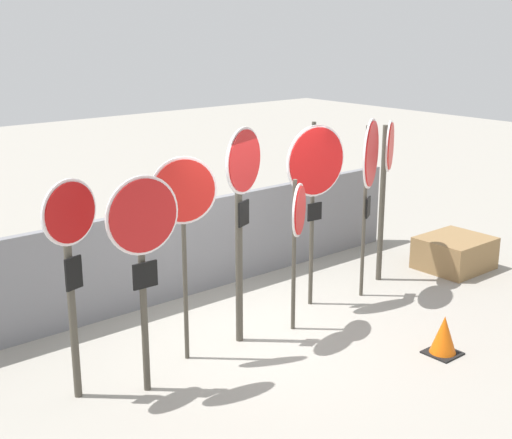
% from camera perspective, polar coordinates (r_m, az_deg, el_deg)
% --- Properties ---
extents(ground_plane, '(40.00, 40.00, 0.00)m').
position_cam_1_polar(ground_plane, '(9.21, 0.49, -8.95)').
color(ground_plane, gray).
extents(fence_back, '(8.16, 0.12, 1.36)m').
position_cam_1_polar(fence_back, '(10.21, -5.62, -2.41)').
color(fence_back, slate).
rests_on(fence_back, ground).
extents(stop_sign_0, '(0.66, 0.21, 2.36)m').
position_cam_1_polar(stop_sign_0, '(7.32, -14.62, -2.47)').
color(stop_sign_0, '#474238').
rests_on(stop_sign_0, ground).
extents(stop_sign_1, '(0.82, 0.14, 2.37)m').
position_cam_1_polar(stop_sign_1, '(7.28, -9.02, -1.67)').
color(stop_sign_1, '#474238').
rests_on(stop_sign_1, ground).
extents(stop_sign_2, '(0.72, 0.29, 2.42)m').
position_cam_1_polar(stop_sign_2, '(7.89, -5.78, 1.09)').
color(stop_sign_2, '#474238').
rests_on(stop_sign_2, ground).
extents(stop_sign_3, '(0.73, 0.32, 2.67)m').
position_cam_1_polar(stop_sign_3, '(8.34, -1.13, 1.80)').
color(stop_sign_3, '#474238').
rests_on(stop_sign_3, ground).
extents(stop_sign_4, '(0.56, 0.40, 1.97)m').
position_cam_1_polar(stop_sign_4, '(8.80, 3.39, -0.09)').
color(stop_sign_4, '#474238').
rests_on(stop_sign_4, ground).
extents(stop_sign_5, '(0.96, 0.15, 2.56)m').
position_cam_1_polar(stop_sign_5, '(9.49, 4.78, 3.82)').
color(stop_sign_5, '#474238').
rests_on(stop_sign_5, ground).
extents(stop_sign_6, '(0.84, 0.51, 2.56)m').
position_cam_1_polar(stop_sign_6, '(9.91, 9.12, 4.46)').
color(stop_sign_6, '#474238').
rests_on(stop_sign_6, ground).
extents(stop_sign_7, '(0.64, 0.43, 2.44)m').
position_cam_1_polar(stop_sign_7, '(10.65, 10.42, 3.95)').
color(stop_sign_7, '#474238').
rests_on(stop_sign_7, ground).
extents(traffic_cone_0, '(0.38, 0.38, 0.48)m').
position_cam_1_polar(traffic_cone_0, '(8.83, 14.79, -8.96)').
color(traffic_cone_0, black).
rests_on(traffic_cone_0, ground).
extents(storage_crate, '(1.06, 0.94, 0.51)m').
position_cam_1_polar(storage_crate, '(11.80, 15.60, -2.59)').
color(storage_crate, olive).
rests_on(storage_crate, ground).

